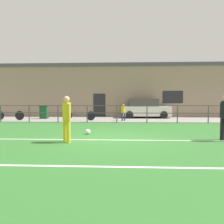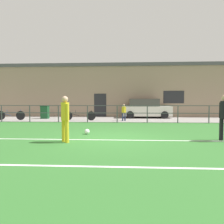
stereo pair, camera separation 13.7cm
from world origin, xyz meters
TOP-DOWN VIEW (x-y plane):
  - ground at (0.00, 0.00)m, footprint 60.00×44.00m
  - field_line_touchline at (0.00, -0.47)m, footprint 36.00×0.11m
  - field_line_hash at (0.00, -3.67)m, footprint 36.00×0.11m
  - pavement_strip at (0.00, 8.50)m, footprint 48.00×5.00m
  - perimeter_fence at (0.00, 6.00)m, footprint 36.07×0.07m
  - clubhouse_facade at (0.00, 12.20)m, footprint 28.00×2.56m
  - player_striker at (-1.56, -0.98)m, footprint 0.33×0.35m
  - soccer_ball_match at (-1.12, 0.84)m, footprint 0.22×0.22m
  - spectator_child at (0.44, 7.06)m, footprint 0.31×0.21m
  - parked_car_red at (2.28, 9.95)m, footprint 4.06×1.87m
  - bicycle_parked_0 at (-2.81, 7.20)m, footprint 2.38×0.04m
  - bicycle_parked_1 at (-8.02, 7.20)m, footprint 2.20×0.04m
  - trash_bin_0 at (-5.93, 8.60)m, footprint 0.61×0.52m

SIDE VIEW (x-z plane):
  - ground at x=0.00m, z-range -0.04..0.00m
  - field_line_touchline at x=0.00m, z-range 0.00..0.00m
  - field_line_hash at x=0.00m, z-range 0.00..0.00m
  - pavement_strip at x=0.00m, z-range 0.00..0.02m
  - soccer_ball_match at x=-1.12m, z-range 0.00..0.22m
  - bicycle_parked_0 at x=-2.81m, z-range -0.01..0.74m
  - bicycle_parked_1 at x=-8.02m, z-range -0.01..0.76m
  - trash_bin_0 at x=-5.93m, z-range 0.02..1.08m
  - spectator_child at x=0.44m, z-range 0.10..1.28m
  - perimeter_fence at x=0.00m, z-range 0.17..1.32m
  - parked_car_red at x=2.28m, z-range -0.02..1.57m
  - player_striker at x=-1.56m, z-range 0.11..1.71m
  - clubhouse_facade at x=0.00m, z-range 0.01..4.88m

